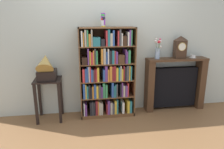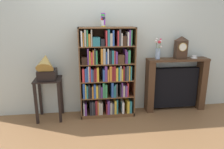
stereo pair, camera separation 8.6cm
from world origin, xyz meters
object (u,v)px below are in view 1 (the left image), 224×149
at_px(cup_stack, 103,20).
at_px(mantel_clock, 180,47).
at_px(bookshelf, 106,75).
at_px(teacup_with_saucer, 193,56).
at_px(flower_vase, 158,51).
at_px(gramophone, 46,67).
at_px(fireplace_mantel, 174,84).
at_px(side_table_left, 49,92).

distance_m(cup_stack, mantel_clock, 1.48).
bearing_deg(bookshelf, cup_stack, 131.60).
bearing_deg(teacup_with_saucer, flower_vase, -179.41).
bearing_deg(mantel_clock, gramophone, -176.89).
relative_size(fireplace_mantel, teacup_with_saucer, 8.57).
distance_m(fireplace_mantel, mantel_clock, 0.71).
bearing_deg(mantel_clock, fireplace_mantel, 146.98).
relative_size(fireplace_mantel, mantel_clock, 2.82).
height_order(mantel_clock, teacup_with_saucer, mantel_clock).
xyz_separation_m(cup_stack, teacup_with_saucer, (1.66, 0.01, -0.66)).
bearing_deg(teacup_with_saucer, cup_stack, -179.62).
relative_size(bookshelf, mantel_clock, 3.90).
relative_size(fireplace_mantel, flower_vase, 3.08).
height_order(cup_stack, side_table_left, cup_stack).
bearing_deg(side_table_left, fireplace_mantel, 2.42).
height_order(cup_stack, gramophone, cup_stack).
bearing_deg(flower_vase, side_table_left, -177.95).
distance_m(gramophone, teacup_with_saucer, 2.62).
distance_m(mantel_clock, flower_vase, 0.43).
bearing_deg(cup_stack, flower_vase, 0.24).
distance_m(gramophone, fireplace_mantel, 2.36).
bearing_deg(flower_vase, bookshelf, -177.03).
bearing_deg(side_table_left, mantel_clock, 1.79).
bearing_deg(flower_vase, mantel_clock, 0.61).
distance_m(bookshelf, teacup_with_saucer, 1.65).
bearing_deg(mantel_clock, side_table_left, -178.21).
bearing_deg(cup_stack, bookshelf, -48.40).
distance_m(gramophone, flower_vase, 1.94).
distance_m(bookshelf, flower_vase, 1.02).
bearing_deg(teacup_with_saucer, fireplace_mantel, 175.88).
relative_size(gramophone, fireplace_mantel, 0.44).
distance_m(side_table_left, flower_vase, 2.03).
bearing_deg(flower_vase, cup_stack, -179.76).
bearing_deg(cup_stack, fireplace_mantel, 1.39).
bearing_deg(mantel_clock, teacup_with_saucer, 0.56).
bearing_deg(cup_stack, gramophone, -172.86).
bearing_deg(side_table_left, flower_vase, 2.05).
distance_m(side_table_left, mantel_clock, 2.45).
xyz_separation_m(mantel_clock, flower_vase, (-0.43, -0.00, -0.05)).
bearing_deg(side_table_left, bookshelf, 1.19).
relative_size(side_table_left, fireplace_mantel, 0.64).
distance_m(bookshelf, fireplace_mantel, 1.35).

